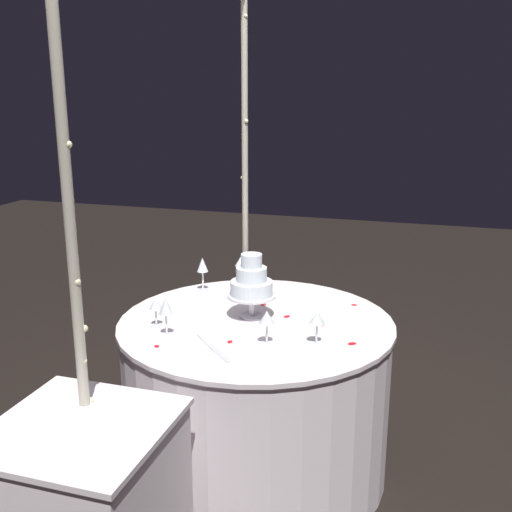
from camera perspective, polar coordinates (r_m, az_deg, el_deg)
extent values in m
plane|color=black|center=(3.08, 0.00, -19.30)|extent=(12.00, 12.00, 0.00)
cylinder|color=#B7B29E|center=(2.01, -16.65, -3.43)|extent=(0.04, 0.04, 2.25)
cylinder|color=#B7B29E|center=(3.51, -1.04, 5.02)|extent=(0.04, 0.04, 2.25)
sphere|color=#F9EAB2|center=(1.98, -16.51, -2.37)|extent=(0.02, 0.02, 0.02)
sphere|color=#F9EAB2|center=(3.49, -1.26, 7.40)|extent=(0.02, 0.02, 0.02)
sphere|color=#F9EAB2|center=(2.07, -16.21, -7.21)|extent=(0.02, 0.02, 0.02)
sphere|color=#F9EAB2|center=(3.72, -0.88, -6.28)|extent=(0.02, 0.02, 0.02)
sphere|color=#F9EAB2|center=(2.38, -14.83, -22.33)|extent=(0.02, 0.02, 0.02)
sphere|color=#F9EAB2|center=(3.44, -0.93, 12.61)|extent=(0.02, 0.02, 0.02)
sphere|color=#F9EAB2|center=(1.91, -17.30, 10.00)|extent=(0.02, 0.02, 0.02)
sphere|color=#F9EAB2|center=(3.50, -1.03, 7.15)|extent=(0.02, 0.02, 0.02)
sphere|color=#F9EAB2|center=(2.05, -15.88, -6.60)|extent=(0.02, 0.02, 0.02)
sphere|color=#F9EAB2|center=(3.47, -1.00, 21.70)|extent=(0.02, 0.02, 0.02)
sphere|color=#F9EAB2|center=(3.71, -0.87, -6.22)|extent=(0.02, 0.02, 0.02)
sphere|color=#F9EAB2|center=(2.08, -15.96, -9.50)|extent=(0.02, 0.02, 0.02)
sphere|color=#F9EAB2|center=(3.74, -0.77, -7.92)|extent=(0.02, 0.02, 0.02)
sphere|color=#F9EAB2|center=(2.16, -15.38, -13.01)|extent=(0.02, 0.02, 0.02)
cylinder|color=white|center=(2.89, 0.00, -13.29)|extent=(1.21, 1.21, 0.73)
cylinder|color=white|center=(2.73, 0.00, -6.32)|extent=(1.24, 1.24, 0.02)
cube|color=white|center=(2.05, -16.33, -15.30)|extent=(0.55, 0.55, 0.02)
cylinder|color=silver|center=(2.77, -0.42, -5.70)|extent=(0.11, 0.11, 0.01)
cylinder|color=silver|center=(2.75, -0.42, -4.75)|extent=(0.02, 0.02, 0.09)
cylinder|color=silver|center=(2.73, -0.42, -3.76)|extent=(0.22, 0.22, 0.01)
cylinder|color=white|center=(2.72, -0.42, -3.03)|extent=(0.19, 0.19, 0.06)
cylinder|color=white|center=(2.70, -0.43, -1.74)|extent=(0.14, 0.14, 0.06)
cylinder|color=white|center=(2.68, -0.43, -0.46)|extent=(0.09, 0.09, 0.06)
cylinder|color=silver|center=(2.59, -8.40, -7.39)|extent=(0.06, 0.06, 0.00)
cylinder|color=silver|center=(2.57, -8.45, -6.38)|extent=(0.01, 0.01, 0.09)
cone|color=silver|center=(2.55, -8.52, -4.64)|extent=(0.06, 0.06, 0.07)
cylinder|color=silver|center=(2.50, 5.72, -8.19)|extent=(0.06, 0.06, 0.00)
cylinder|color=silver|center=(2.48, 5.74, -7.25)|extent=(0.01, 0.01, 0.08)
cone|color=silver|center=(2.46, 5.79, -5.77)|extent=(0.06, 0.06, 0.05)
cylinder|color=silver|center=(3.22, -1.43, -2.72)|extent=(0.06, 0.06, 0.00)
cylinder|color=silver|center=(3.20, -1.43, -1.82)|extent=(0.01, 0.01, 0.10)
cone|color=silver|center=(3.18, -1.44, -0.49)|extent=(0.06, 0.06, 0.05)
cylinder|color=silver|center=(3.14, -5.01, -3.23)|extent=(0.06, 0.06, 0.00)
cylinder|color=silver|center=(3.12, -5.04, -2.33)|extent=(0.01, 0.01, 0.10)
cone|color=silver|center=(3.10, -5.07, -0.81)|extent=(0.06, 0.06, 0.07)
cylinder|color=silver|center=(2.48, 1.01, -8.25)|extent=(0.06, 0.06, 0.00)
cylinder|color=silver|center=(2.47, 1.02, -7.30)|extent=(0.01, 0.01, 0.09)
cone|color=silver|center=(2.44, 1.03, -5.79)|extent=(0.06, 0.06, 0.05)
cylinder|color=silver|center=(2.70, -9.38, -6.50)|extent=(0.06, 0.06, 0.00)
cylinder|color=silver|center=(2.69, -9.41, -5.70)|extent=(0.01, 0.01, 0.08)
cone|color=silver|center=(2.66, -9.47, -4.42)|extent=(0.05, 0.05, 0.05)
cube|color=silver|center=(2.42, -3.68, -8.97)|extent=(0.17, 0.17, 0.01)
cube|color=white|center=(2.53, -5.00, -7.75)|extent=(0.08, 0.08, 0.01)
ellipsoid|color=red|center=(3.14, 1.08, -3.17)|extent=(0.03, 0.03, 0.00)
ellipsoid|color=red|center=(2.69, 6.12, -6.48)|extent=(0.04, 0.04, 0.00)
ellipsoid|color=red|center=(3.02, 0.06, -3.92)|extent=(0.04, 0.04, 0.00)
ellipsoid|color=red|center=(2.77, 2.93, -5.72)|extent=(0.04, 0.04, 0.00)
ellipsoid|color=red|center=(2.92, 0.69, -4.58)|extent=(0.04, 0.03, 0.00)
ellipsoid|color=red|center=(2.51, 9.05, -8.16)|extent=(0.05, 0.05, 0.00)
ellipsoid|color=red|center=(2.49, -9.35, -8.39)|extent=(0.03, 0.03, 0.00)
ellipsoid|color=red|center=(2.95, 9.24, -4.57)|extent=(0.02, 0.03, 0.00)
ellipsoid|color=red|center=(3.18, -2.08, -2.93)|extent=(0.03, 0.03, 0.00)
ellipsoid|color=red|center=(2.50, -2.47, -8.08)|extent=(0.03, 0.03, 0.00)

